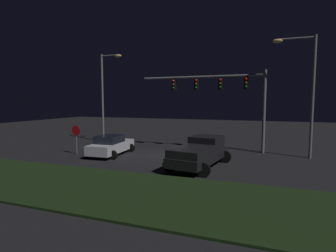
{
  "coord_description": "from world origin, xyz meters",
  "views": [
    {
      "loc": [
        6.48,
        -18.52,
        4.05
      ],
      "look_at": [
        -0.88,
        1.77,
        2.05
      ],
      "focal_mm": 28.3,
      "sensor_mm": 36.0,
      "label": 1
    }
  ],
  "objects_px": {
    "street_lamp_right": "(304,82)",
    "pickup_truck": "(200,151)",
    "traffic_signal_gantry": "(221,89)",
    "street_lamp_left": "(106,88)",
    "car_sedan": "(111,145)",
    "stop_sign": "(76,134)"
  },
  "relations": [
    {
      "from": "street_lamp_right",
      "to": "pickup_truck",
      "type": "bearing_deg",
      "value": -140.99
    },
    {
      "from": "traffic_signal_gantry",
      "to": "street_lamp_right",
      "type": "height_order",
      "value": "street_lamp_right"
    },
    {
      "from": "street_lamp_left",
      "to": "pickup_truck",
      "type": "bearing_deg",
      "value": -31.37
    },
    {
      "from": "car_sedan",
      "to": "traffic_signal_gantry",
      "type": "height_order",
      "value": "traffic_signal_gantry"
    },
    {
      "from": "car_sedan",
      "to": "stop_sign",
      "type": "relative_size",
      "value": 2.02
    },
    {
      "from": "street_lamp_right",
      "to": "car_sedan",
      "type": "bearing_deg",
      "value": -164.26
    },
    {
      "from": "traffic_signal_gantry",
      "to": "street_lamp_right",
      "type": "relative_size",
      "value": 1.2
    },
    {
      "from": "car_sedan",
      "to": "street_lamp_left",
      "type": "xyz_separation_m",
      "value": [
        -3.93,
        5.53,
        4.64
      ]
    },
    {
      "from": "traffic_signal_gantry",
      "to": "street_lamp_right",
      "type": "bearing_deg",
      "value": -8.56
    },
    {
      "from": "car_sedan",
      "to": "traffic_signal_gantry",
      "type": "distance_m",
      "value": 9.84
    },
    {
      "from": "street_lamp_left",
      "to": "stop_sign",
      "type": "relative_size",
      "value": 3.89
    },
    {
      "from": "street_lamp_right",
      "to": "street_lamp_left",
      "type": "bearing_deg",
      "value": 174.33
    },
    {
      "from": "stop_sign",
      "to": "street_lamp_right",
      "type": "bearing_deg",
      "value": 15.62
    },
    {
      "from": "pickup_truck",
      "to": "stop_sign",
      "type": "distance_m",
      "value": 9.88
    },
    {
      "from": "car_sedan",
      "to": "street_lamp_right",
      "type": "distance_m",
      "value": 14.77
    },
    {
      "from": "pickup_truck",
      "to": "street_lamp_left",
      "type": "bearing_deg",
      "value": 67.96
    },
    {
      "from": "car_sedan",
      "to": "stop_sign",
      "type": "distance_m",
      "value": 2.84
    },
    {
      "from": "pickup_truck",
      "to": "traffic_signal_gantry",
      "type": "height_order",
      "value": "traffic_signal_gantry"
    },
    {
      "from": "stop_sign",
      "to": "street_lamp_left",
      "type": "bearing_deg",
      "value": 101.88
    },
    {
      "from": "street_lamp_left",
      "to": "street_lamp_right",
      "type": "xyz_separation_m",
      "value": [
        17.42,
        -1.73,
        0.04
      ]
    },
    {
      "from": "car_sedan",
      "to": "traffic_signal_gantry",
      "type": "bearing_deg",
      "value": -61.15
    },
    {
      "from": "car_sedan",
      "to": "street_lamp_right",
      "type": "relative_size",
      "value": 0.52
    }
  ]
}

